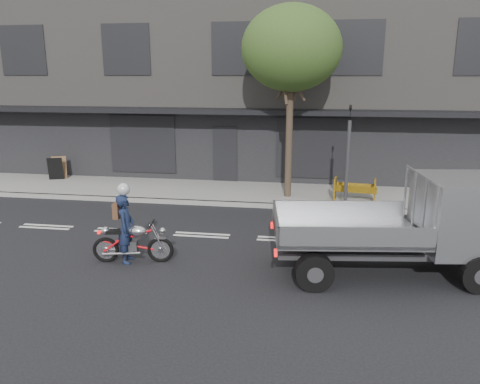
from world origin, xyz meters
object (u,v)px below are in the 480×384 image
Objects in this scene: street_tree at (291,49)px; sandwich_board at (55,169)px; rider at (126,229)px; flatbed_ute at (441,218)px; motorcycle at (133,242)px; traffic_light_pole at (348,161)px; construction_barrier at (355,190)px.

street_tree is 10.85m from sandwich_board.
flatbed_ute is (7.30, 0.40, 0.51)m from rider.
sandwich_board is at bearing 173.11° from street_tree.
motorcycle is 9.82m from sandwich_board.
motorcycle is at bearing -134.54° from traffic_light_pole.
street_tree is 8.04m from flatbed_ute.
traffic_light_pole is 7.85m from rider.
motorcycle is at bearing -70.24° from sandwich_board.
sandwich_board is at bearing 144.70° from flatbed_ute.
sandwich_board reaches higher than construction_barrier.
construction_barrier is at bearing 96.67° from flatbed_ute.
street_tree is 1.93× the size of traffic_light_pole.
flatbed_ute reaches higher than construction_barrier.
sandwich_board is at bearing 30.61° from rider.
motorcycle is at bearing 175.73° from flatbed_ute.
street_tree reaches higher than flatbed_ute.
motorcycle is at bearing -134.04° from construction_barrier.
motorcycle is 8.27m from construction_barrier.
traffic_light_pole is 5.38m from flatbed_ute.
rider is 7.33m from flatbed_ute.
rider is (-0.15, -0.00, 0.32)m from motorcycle.
street_tree reaches higher than sandwich_board.
motorcycle is 7.21m from flatbed_ute.
motorcycle is 1.16× the size of rider.
rider is (-5.55, -5.49, -0.81)m from traffic_light_pole.
construction_barrier is (2.35, -0.39, -4.72)m from street_tree.
sandwich_board is at bearing 170.20° from traffic_light_pole.
rider is at bearing 171.19° from motorcycle.
traffic_light_pole reaches higher than rider.
rider reaches higher than motorcycle.
flatbed_ute is 15.26m from sandwich_board.
rider reaches higher than construction_barrier.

